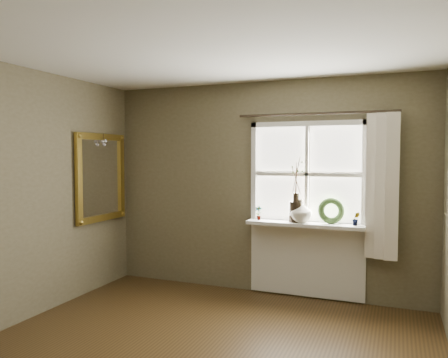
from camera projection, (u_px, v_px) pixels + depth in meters
ceiling at (175, 34)px, 3.21m from camera, size 4.50×4.50×0.00m
wall_back at (264, 188)px, 5.42m from camera, size 4.00×0.10×2.60m
window_frame at (307, 174)px, 5.14m from camera, size 1.36×0.06×1.24m
window_sill at (305, 224)px, 5.07m from camera, size 1.36×0.26×0.04m
window_apron at (306, 259)px, 5.20m from camera, size 1.36×0.04×0.88m
dark_jug at (296, 212)px, 5.10m from camera, size 0.19×0.19×0.24m
cream_vase at (301, 211)px, 5.08m from camera, size 0.30×0.30×0.27m
wreath at (331, 214)px, 4.99m from camera, size 0.33×0.23×0.31m
potted_plant_left at (259, 213)px, 5.27m from camera, size 0.09×0.07×0.17m
potted_plant_right at (356, 219)px, 4.85m from camera, size 0.09×0.08×0.15m
curtain at (382, 186)px, 4.74m from camera, size 0.36×0.12×1.59m
curtain_rod at (315, 114)px, 5.01m from camera, size 1.84×0.03×0.03m
gilt_mirror at (101, 177)px, 5.55m from camera, size 0.10×0.93×1.11m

